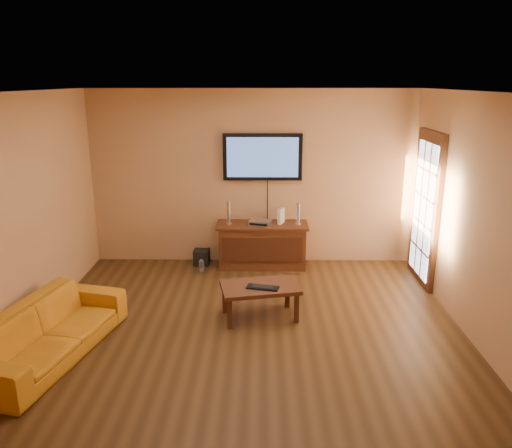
{
  "coord_description": "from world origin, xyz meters",
  "views": [
    {
      "loc": [
        0.15,
        -5.12,
        2.82
      ],
      "look_at": [
        0.08,
        0.8,
        1.1
      ],
      "focal_mm": 35.0,
      "sensor_mm": 36.0,
      "label": 1
    }
  ],
  "objects_px": {
    "media_console": "(262,245)",
    "speaker_right": "(298,215)",
    "television": "(263,157)",
    "av_receiver": "(261,223)",
    "coffee_table": "(260,290)",
    "bottle": "(201,266)",
    "game_console": "(281,216)",
    "keyboard": "(263,287)",
    "sofa": "(48,323)",
    "speaker_left": "(229,213)",
    "subwoofer": "(202,257)"
  },
  "relations": [
    {
      "from": "media_console",
      "to": "speaker_right",
      "type": "relative_size",
      "value": 4.32
    },
    {
      "from": "television",
      "to": "av_receiver",
      "type": "relative_size",
      "value": 3.77
    },
    {
      "from": "coffee_table",
      "to": "bottle",
      "type": "bearing_deg",
      "value": 121.64
    },
    {
      "from": "coffee_table",
      "to": "bottle",
      "type": "height_order",
      "value": "coffee_table"
    },
    {
      "from": "coffee_table",
      "to": "bottle",
      "type": "xyz_separation_m",
      "value": [
        -0.89,
        1.45,
        -0.25
      ]
    },
    {
      "from": "speaker_right",
      "to": "game_console",
      "type": "relative_size",
      "value": 1.33
    },
    {
      "from": "speaker_right",
      "to": "game_console",
      "type": "height_order",
      "value": "speaker_right"
    },
    {
      "from": "game_console",
      "to": "media_console",
      "type": "bearing_deg",
      "value": -150.06
    },
    {
      "from": "keyboard",
      "to": "bottle",
      "type": "bearing_deg",
      "value": 121.16
    },
    {
      "from": "media_console",
      "to": "av_receiver",
      "type": "xyz_separation_m",
      "value": [
        -0.03,
        -0.05,
        0.38
      ]
    },
    {
      "from": "sofa",
      "to": "speaker_left",
      "type": "distance_m",
      "value": 3.22
    },
    {
      "from": "television",
      "to": "bottle",
      "type": "bearing_deg",
      "value": -149.69
    },
    {
      "from": "speaker_left",
      "to": "game_console",
      "type": "height_order",
      "value": "speaker_left"
    },
    {
      "from": "speaker_right",
      "to": "av_receiver",
      "type": "bearing_deg",
      "value": -176.15
    },
    {
      "from": "game_console",
      "to": "keyboard",
      "type": "bearing_deg",
      "value": -74.77
    },
    {
      "from": "subwoofer",
      "to": "bottle",
      "type": "xyz_separation_m",
      "value": [
        0.04,
        -0.37,
        -0.01
      ]
    },
    {
      "from": "television",
      "to": "coffee_table",
      "type": "distance_m",
      "value": 2.39
    },
    {
      "from": "media_console",
      "to": "bottle",
      "type": "bearing_deg",
      "value": -161.25
    },
    {
      "from": "television",
      "to": "keyboard",
      "type": "relative_size",
      "value": 2.97
    },
    {
      "from": "av_receiver",
      "to": "subwoofer",
      "type": "height_order",
      "value": "av_receiver"
    },
    {
      "from": "sofa",
      "to": "av_receiver",
      "type": "height_order",
      "value": "sofa"
    },
    {
      "from": "coffee_table",
      "to": "keyboard",
      "type": "xyz_separation_m",
      "value": [
        0.03,
        -0.08,
        0.07
      ]
    },
    {
      "from": "media_console",
      "to": "av_receiver",
      "type": "relative_size",
      "value": 4.36
    },
    {
      "from": "coffee_table",
      "to": "sofa",
      "type": "distance_m",
      "value": 2.39
    },
    {
      "from": "speaker_right",
      "to": "bottle",
      "type": "height_order",
      "value": "speaker_right"
    },
    {
      "from": "game_console",
      "to": "bottle",
      "type": "distance_m",
      "value": 1.44
    },
    {
      "from": "av_receiver",
      "to": "bottle",
      "type": "distance_m",
      "value": 1.12
    },
    {
      "from": "bottle",
      "to": "media_console",
      "type": "bearing_deg",
      "value": 18.75
    },
    {
      "from": "speaker_right",
      "to": "subwoofer",
      "type": "distance_m",
      "value": 1.67
    },
    {
      "from": "television",
      "to": "keyboard",
      "type": "height_order",
      "value": "television"
    },
    {
      "from": "av_receiver",
      "to": "speaker_left",
      "type": "bearing_deg",
      "value": -169.53
    },
    {
      "from": "media_console",
      "to": "keyboard",
      "type": "xyz_separation_m",
      "value": [
        0.0,
        -1.84,
        0.08
      ]
    },
    {
      "from": "sofa",
      "to": "game_console",
      "type": "relative_size",
      "value": 8.02
    },
    {
      "from": "sofa",
      "to": "coffee_table",
      "type": "bearing_deg",
      "value": -54.33
    },
    {
      "from": "speaker_right",
      "to": "subwoofer",
      "type": "height_order",
      "value": "speaker_right"
    },
    {
      "from": "speaker_left",
      "to": "av_receiver",
      "type": "relative_size",
      "value": 1.11
    },
    {
      "from": "keyboard",
      "to": "coffee_table",
      "type": "bearing_deg",
      "value": 111.67
    },
    {
      "from": "sofa",
      "to": "game_console",
      "type": "xyz_separation_m",
      "value": [
        2.53,
        2.71,
        0.43
      ]
    },
    {
      "from": "television",
      "to": "game_console",
      "type": "bearing_deg",
      "value": -34.03
    },
    {
      "from": "speaker_left",
      "to": "speaker_right",
      "type": "relative_size",
      "value": 1.1
    },
    {
      "from": "television",
      "to": "bottle",
      "type": "height_order",
      "value": "television"
    },
    {
      "from": "av_receiver",
      "to": "media_console",
      "type": "bearing_deg",
      "value": 79.21
    },
    {
      "from": "bottle",
      "to": "av_receiver",
      "type": "bearing_deg",
      "value": 16.23
    },
    {
      "from": "media_console",
      "to": "keyboard",
      "type": "distance_m",
      "value": 1.84
    },
    {
      "from": "media_console",
      "to": "subwoofer",
      "type": "xyz_separation_m",
      "value": [
        -0.96,
        0.06,
        -0.23
      ]
    },
    {
      "from": "media_console",
      "to": "coffee_table",
      "type": "height_order",
      "value": "media_console"
    },
    {
      "from": "speaker_left",
      "to": "television",
      "type": "bearing_deg",
      "value": 23.53
    },
    {
      "from": "television",
      "to": "speaker_right",
      "type": "bearing_deg",
      "value": -23.57
    },
    {
      "from": "television",
      "to": "sofa",
      "type": "bearing_deg",
      "value": -127.66
    },
    {
      "from": "bottle",
      "to": "television",
      "type": "bearing_deg",
      "value": 30.31
    }
  ]
}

